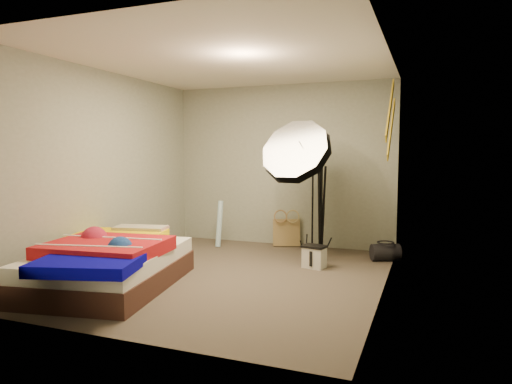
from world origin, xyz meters
The scene contains 15 objects.
floor centered at (0.00, 0.00, 0.00)m, with size 4.00×4.00×0.00m, color #4F453A.
ceiling centered at (0.00, 0.00, 2.50)m, with size 4.00×4.00×0.00m, color silver.
wall_back centered at (0.00, 2.00, 1.25)m, with size 3.50×3.50×0.00m, color #959B8D.
wall_front centered at (0.00, -2.00, 1.25)m, with size 3.50×3.50×0.00m, color #959B8D.
wall_left centered at (-1.75, 0.00, 1.25)m, with size 4.00×4.00×0.00m, color #959B8D.
wall_right centered at (1.75, 0.00, 1.25)m, with size 4.00×4.00×0.00m, color #959B8D.
tote_bag centered at (0.11, 1.90, 0.21)m, with size 0.42×0.13×0.42m, color tan.
wrapping_roll centered at (-0.85, 1.49, 0.36)m, with size 0.08×0.08×0.71m, color #64ACCB.
camera_case centered at (0.84, 0.72, 0.13)m, with size 0.26×0.19×0.26m, color beige.
duffel_bag centered at (1.65, 1.43, 0.11)m, with size 0.23×0.23×0.37m, color black.
wall_stripe_upper centered at (1.73, 0.60, 1.95)m, with size 0.02×1.10×0.10m, color gold.
wall_stripe_lower centered at (1.73, 0.85, 1.75)m, with size 0.02×1.10×0.10m, color gold.
bed centered at (-1.03, -0.88, 0.27)m, with size 1.63×2.13×0.54m.
photo_umbrella centered at (0.55, 0.96, 1.43)m, with size 1.23×0.96×1.99m.
camera_tripod centered at (0.69, 1.74, 0.80)m, with size 0.08×0.08×1.39m.
Camera 1 is at (2.18, -4.84, 1.46)m, focal length 32.00 mm.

